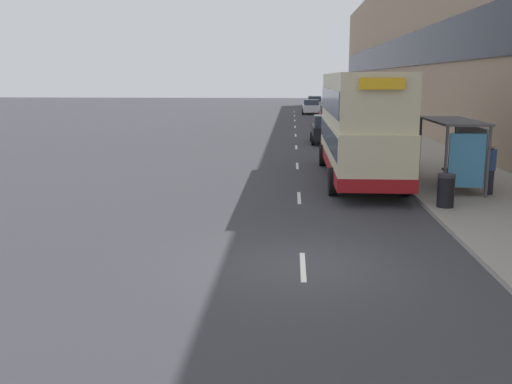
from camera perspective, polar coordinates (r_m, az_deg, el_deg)
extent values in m
plane|color=#38383D|center=(12.90, 4.71, -7.32)|extent=(220.00, 220.00, 0.00)
cube|color=gray|center=(51.34, 11.24, 6.58)|extent=(5.00, 93.00, 0.14)
cube|color=#9E846B|center=(51.94, 16.06, 14.12)|extent=(3.00, 93.00, 14.08)
cube|color=black|center=(51.61, 14.30, 13.44)|extent=(0.12, 89.28, 2.53)
cube|color=silver|center=(12.80, 4.72, -7.44)|extent=(0.12, 2.00, 0.01)
cube|color=silver|center=(19.98, 4.33, -0.58)|extent=(0.12, 2.00, 0.01)
cube|color=silver|center=(27.29, 4.15, 2.63)|extent=(0.12, 2.00, 0.01)
cube|color=silver|center=(34.65, 4.05, 4.48)|extent=(0.12, 2.00, 0.01)
cube|color=silver|center=(42.04, 3.98, 5.68)|extent=(0.12, 2.00, 0.01)
cube|color=silver|center=(49.43, 3.93, 6.52)|extent=(0.12, 2.00, 0.01)
cube|color=silver|center=(56.84, 3.89, 7.14)|extent=(0.12, 2.00, 0.01)
cube|color=silver|center=(64.25, 3.87, 7.62)|extent=(0.12, 2.00, 0.01)
cube|color=silver|center=(71.66, 3.85, 8.00)|extent=(0.12, 2.00, 0.01)
cube|color=#4C4C51|center=(22.19, 19.09, 6.74)|extent=(1.60, 4.20, 0.08)
cylinder|color=#4C4C51|center=(20.22, 18.44, 2.85)|extent=(0.10, 0.10, 2.40)
cylinder|color=#4C4C51|center=(24.07, 16.05, 4.26)|extent=(0.10, 0.10, 2.40)
cylinder|color=#4C4C51|center=(20.62, 22.20, 2.74)|extent=(0.10, 0.10, 2.40)
cylinder|color=#4C4C51|center=(24.41, 19.26, 4.16)|extent=(0.10, 0.10, 2.40)
cube|color=#99A8B2|center=(22.48, 20.56, 3.82)|extent=(0.04, 3.68, 1.92)
cube|color=#3F8CBF|center=(20.46, 20.30, 2.95)|extent=(1.19, 0.10, 1.82)
cube|color=maroon|center=(22.48, 19.37, 1.65)|extent=(0.36, 2.80, 0.08)
cube|color=beige|center=(23.79, 10.26, 4.65)|extent=(2.55, 10.84, 1.85)
cube|color=beige|center=(23.65, 10.42, 9.22)|extent=(2.50, 10.51, 1.95)
cube|color=maroon|center=(23.88, 10.20, 2.98)|extent=(2.58, 10.89, 0.45)
cube|color=#2D3847|center=(23.75, 10.29, 5.53)|extent=(2.58, 10.19, 0.81)
cube|color=#2D3847|center=(23.66, 10.41, 8.98)|extent=(2.55, 10.19, 0.94)
cube|color=yellow|center=(18.29, 12.48, 10.54)|extent=(1.40, 0.08, 0.36)
cylinder|color=black|center=(27.44, 6.67, 3.67)|extent=(0.30, 1.00, 1.00)
cylinder|color=black|center=(27.70, 11.96, 3.57)|extent=(0.30, 1.00, 1.00)
cylinder|color=black|center=(20.49, 7.69, 1.06)|extent=(0.30, 1.00, 1.00)
cylinder|color=black|center=(20.84, 14.70, 0.95)|extent=(0.30, 1.00, 1.00)
cube|color=black|center=(37.04, 7.00, 5.96)|extent=(1.73, 3.84, 0.82)
cube|color=#2D3847|center=(36.79, 7.05, 7.09)|extent=(1.52, 1.84, 0.67)
cylinder|color=black|center=(38.23, 5.59, 5.54)|extent=(0.20, 0.60, 0.60)
cylinder|color=black|center=(38.33, 8.18, 5.49)|extent=(0.20, 0.60, 0.60)
cylinder|color=black|center=(35.86, 5.71, 5.15)|extent=(0.20, 0.60, 0.60)
cylinder|color=black|center=(35.97, 8.47, 5.10)|extent=(0.20, 0.60, 0.60)
cube|color=maroon|center=(53.15, 7.33, 7.52)|extent=(1.80, 4.17, 0.76)
cube|color=#2D3847|center=(52.91, 7.36, 8.25)|extent=(1.59, 2.00, 0.62)
cylinder|color=black|center=(54.42, 6.28, 7.23)|extent=(0.20, 0.60, 0.60)
cylinder|color=black|center=(54.53, 8.18, 7.19)|extent=(0.20, 0.60, 0.60)
cylinder|color=black|center=(51.84, 6.41, 7.03)|extent=(0.20, 0.60, 0.60)
cylinder|color=black|center=(51.96, 8.40, 6.99)|extent=(0.20, 0.60, 0.60)
cube|color=#B7B799|center=(75.55, 5.85, 8.68)|extent=(1.82, 4.48, 0.84)
cube|color=#2D3847|center=(75.30, 5.87, 9.25)|extent=(1.61, 2.15, 0.69)
cylinder|color=black|center=(76.93, 5.12, 8.43)|extent=(0.20, 0.60, 0.60)
cylinder|color=black|center=(77.00, 6.49, 8.40)|extent=(0.20, 0.60, 0.60)
cylinder|color=black|center=(74.15, 5.18, 8.32)|extent=(0.20, 0.60, 0.60)
cylinder|color=black|center=(74.23, 6.60, 8.30)|extent=(0.20, 0.60, 0.60)
cube|color=silver|center=(67.48, 5.52, 8.34)|extent=(1.87, 4.48, 0.75)
cube|color=#2D3847|center=(67.22, 5.54, 8.91)|extent=(1.64, 2.15, 0.61)
cylinder|color=black|center=(68.86, 4.69, 8.10)|extent=(0.20, 0.60, 0.60)
cylinder|color=black|center=(68.92, 6.26, 8.08)|extent=(0.20, 0.60, 0.60)
cylinder|color=black|center=(66.09, 4.73, 7.97)|extent=(0.20, 0.60, 0.60)
cylinder|color=black|center=(66.15, 6.37, 7.94)|extent=(0.20, 0.60, 0.60)
cylinder|color=#23232D|center=(27.33, 19.21, 3.13)|extent=(0.26, 0.26, 0.77)
cylinder|color=#4C4C51|center=(27.24, 19.31, 4.60)|extent=(0.32, 0.32, 0.64)
sphere|color=tan|center=(27.20, 19.37, 5.48)|extent=(0.21, 0.21, 0.21)
cylinder|color=#23232D|center=(23.80, 21.20, 1.99)|extent=(0.30, 0.30, 0.87)
cylinder|color=#997F51|center=(23.70, 21.34, 3.88)|extent=(0.36, 0.36, 0.72)
sphere|color=tan|center=(23.65, 21.42, 5.03)|extent=(0.23, 0.23, 0.23)
cylinder|color=#23232D|center=(21.38, 22.28, 0.92)|extent=(0.29, 0.29, 0.86)
cylinder|color=navy|center=(21.26, 22.44, 3.01)|extent=(0.36, 0.36, 0.72)
sphere|color=tan|center=(21.20, 22.53, 4.28)|extent=(0.23, 0.23, 0.23)
cylinder|color=black|center=(18.78, 18.44, -0.01)|extent=(0.52, 0.52, 0.95)
cylinder|color=#2D2D33|center=(18.69, 18.54, 1.57)|extent=(0.55, 0.55, 0.10)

